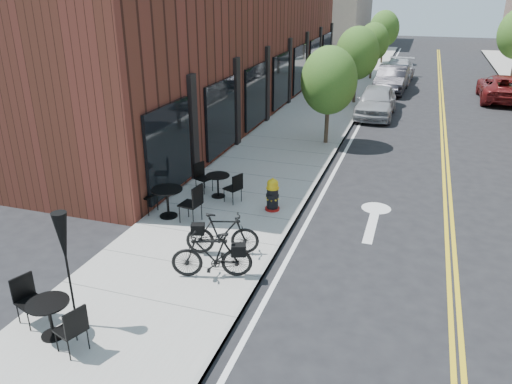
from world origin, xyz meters
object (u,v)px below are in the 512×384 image
(parked_car_c, at_px, (398,71))
(bistro_set_c, at_px, (218,182))
(bicycle_right, at_px, (222,234))
(parked_car_b, at_px, (392,79))
(bistro_set_a, at_px, (50,314))
(patio_umbrella, at_px, (64,247))
(fire_hydrant, at_px, (273,195))
(bistro_set_b, at_px, (167,199))
(parked_car_far, at_px, (502,88))
(bicycle_left, at_px, (212,255))
(parked_car_a, at_px, (376,101))

(parked_car_c, bearing_deg, bistro_set_c, -96.60)
(bicycle_right, height_order, parked_car_b, parked_car_b)
(bistro_set_a, height_order, patio_umbrella, patio_umbrella)
(bicycle_right, xyz_separation_m, parked_car_c, (2.36, 25.82, 0.06))
(patio_umbrella, xyz_separation_m, parked_car_c, (3.96, 29.19, -1.08))
(fire_hydrant, xyz_separation_m, parked_car_b, (1.85, 19.12, 0.21))
(bicycle_right, bearing_deg, bistro_set_b, 39.41)
(bicycle_right, distance_m, parked_car_far, 22.80)
(fire_hydrant, height_order, bistro_set_a, fire_hydrant)
(patio_umbrella, bearing_deg, bistro_set_c, 88.48)
(parked_car_b, bearing_deg, parked_car_far, -3.63)
(fire_hydrant, height_order, bicycle_right, bicycle_right)
(fire_hydrant, relative_size, parked_car_far, 0.18)
(fire_hydrant, bearing_deg, bistro_set_a, -113.81)
(fire_hydrant, relative_size, bicycle_left, 0.54)
(parked_car_c, bearing_deg, patio_umbrella, -94.83)
(parked_car_a, bearing_deg, bicycle_left, -96.09)
(bistro_set_c, relative_size, parked_car_b, 0.35)
(fire_hydrant, relative_size, parked_car_a, 0.22)
(bicycle_left, bearing_deg, bistro_set_a, -53.88)
(bicycle_right, bearing_deg, bicycle_left, 171.81)
(bistro_set_b, xyz_separation_m, parked_car_b, (4.44, 20.45, 0.13))
(bistro_set_b, distance_m, parked_car_b, 20.92)
(patio_umbrella, bearing_deg, parked_car_c, 82.28)
(bicycle_left, bearing_deg, parked_car_far, 141.35)
(bicycle_left, relative_size, parked_car_far, 0.34)
(bicycle_left, relative_size, bistro_set_c, 1.05)
(bistro_set_c, xyz_separation_m, patio_umbrella, (-0.17, -6.55, 1.21))
(bistro_set_b, relative_size, parked_car_b, 0.42)
(bistro_set_c, distance_m, parked_car_b, 19.06)
(patio_umbrella, xyz_separation_m, parked_car_a, (3.57, 18.71, -1.03))
(bicycle_right, relative_size, patio_umbrella, 0.75)
(parked_car_a, xyz_separation_m, parked_car_far, (6.34, 5.89, -0.03))
(bicycle_left, xyz_separation_m, bistro_set_a, (-1.96, -2.76, -0.06))
(patio_umbrella, xyz_separation_m, parked_car_b, (3.85, 25.26, -0.99))
(bicycle_right, distance_m, bistro_set_a, 4.18)
(bistro_set_b, height_order, bistro_set_c, bistro_set_b)
(bicycle_right, distance_m, bistro_set_c, 3.48)
(bicycle_left, xyz_separation_m, parked_car_b, (2.09, 22.90, 0.14))
(parked_car_c, bearing_deg, bistro_set_a, -95.11)
(parked_car_c, bearing_deg, bicycle_left, -91.80)
(parked_car_a, bearing_deg, fire_hydrant, -96.89)
(bicycle_right, bearing_deg, patio_umbrella, 137.44)
(parked_car_a, relative_size, parked_car_c, 0.91)
(bistro_set_b, distance_m, bistro_set_c, 1.90)
(bistro_set_b, height_order, parked_car_a, parked_car_a)
(bicycle_left, distance_m, bistro_set_c, 4.48)
(bistro_set_c, xyz_separation_m, parked_car_a, (3.40, 12.16, 0.18))
(bicycle_left, distance_m, parked_car_far, 23.69)
(patio_umbrella, relative_size, parked_car_c, 0.48)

